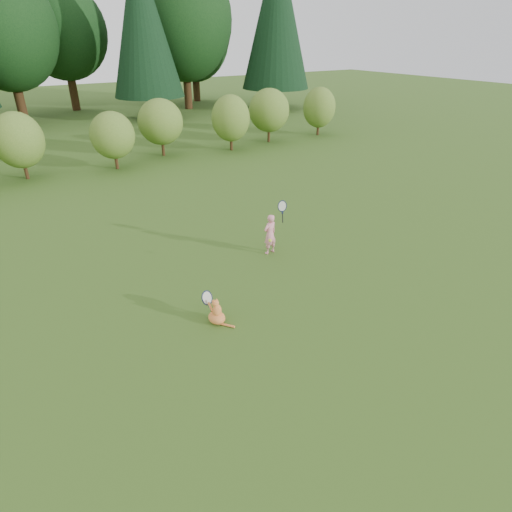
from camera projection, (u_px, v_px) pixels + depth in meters
ground at (268, 300)px, 9.54m from camera, size 100.00×100.00×0.00m
shrub_row at (103, 134)px, 18.64m from camera, size 28.00×3.00×2.80m
child at (270, 233)px, 11.33m from camera, size 0.63×0.38×1.66m
cat at (216, 310)px, 8.69m from camera, size 0.46×0.81×0.74m
tennis_ball at (270, 240)px, 10.13m from camera, size 0.08×0.08×0.08m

